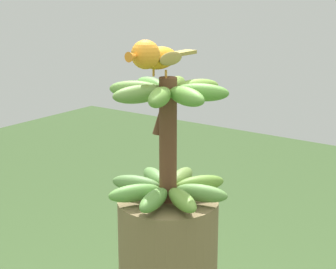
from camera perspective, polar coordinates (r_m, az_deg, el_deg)
The scene contains 2 objects.
banana_bunch at distance 1.30m, azimuth -0.02°, elevation -0.55°, with size 0.28×0.28×0.28m.
perched_bird at distance 1.25m, azimuth -1.36°, elevation 7.48°, with size 0.06×0.22×0.08m.
Camera 1 is at (0.74, -1.02, 1.45)m, focal length 63.73 mm.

